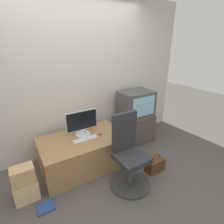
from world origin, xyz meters
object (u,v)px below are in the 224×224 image
at_px(crt_tv, 136,103).
at_px(handbag, 155,165).
at_px(keyboard, 85,139).
at_px(book, 46,207).
at_px(mouse, 100,134).
at_px(cardboard_box_lower, 27,191).
at_px(office_chair, 129,158).
at_px(main_monitor, 82,124).

bearing_deg(crt_tv, handbag, -108.95).
distance_m(keyboard, crt_tv, 1.23).
height_order(crt_tv, book, crt_tv).
relative_size(mouse, cardboard_box_lower, 0.23).
distance_m(office_chair, cardboard_box_lower, 1.36).
relative_size(cardboard_box_lower, book, 1.46).
bearing_deg(keyboard, book, -148.71).
bearing_deg(mouse, book, -155.30).
bearing_deg(handbag, keyboard, 143.57).
bearing_deg(main_monitor, book, -141.36).
height_order(mouse, cardboard_box_lower, mouse).
distance_m(keyboard, book, 0.99).
height_order(keyboard, mouse, mouse).
bearing_deg(mouse, keyboard, -177.86).
bearing_deg(office_chair, handbag, -2.14).
distance_m(office_chair, book, 1.18).
height_order(cardboard_box_lower, handbag, handbag).
xyz_separation_m(main_monitor, office_chair, (0.34, -0.77, -0.28)).
relative_size(office_chair, handbag, 3.37).
distance_m(main_monitor, keyboard, 0.25).
bearing_deg(keyboard, crt_tv, 12.99).
xyz_separation_m(main_monitor, cardboard_box_lower, (-0.92, -0.35, -0.56)).
height_order(handbag, book, handbag).
xyz_separation_m(keyboard, handbag, (0.86, -0.63, -0.40)).
xyz_separation_m(mouse, handbag, (0.60, -0.64, -0.40)).
relative_size(mouse, office_chair, 0.06).
bearing_deg(office_chair, keyboard, 120.27).
distance_m(office_chair, handbag, 0.58).
bearing_deg(cardboard_box_lower, book, -57.92).
distance_m(main_monitor, office_chair, 0.89).
relative_size(keyboard, cardboard_box_lower, 1.30).
xyz_separation_m(handbag, book, (-1.59, 0.19, -0.09)).
bearing_deg(crt_tv, keyboard, -167.01).
distance_m(main_monitor, mouse, 0.33).
xyz_separation_m(crt_tv, book, (-1.90, -0.72, -0.77)).
bearing_deg(cardboard_box_lower, main_monitor, 20.67).
bearing_deg(office_chair, crt_tv, 47.53).
xyz_separation_m(keyboard, mouse, (0.26, 0.01, 0.01)).
bearing_deg(keyboard, mouse, 2.14).
xyz_separation_m(crt_tv, cardboard_box_lower, (-2.07, -0.46, -0.66)).
relative_size(keyboard, handbag, 1.22).
distance_m(mouse, book, 1.20).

